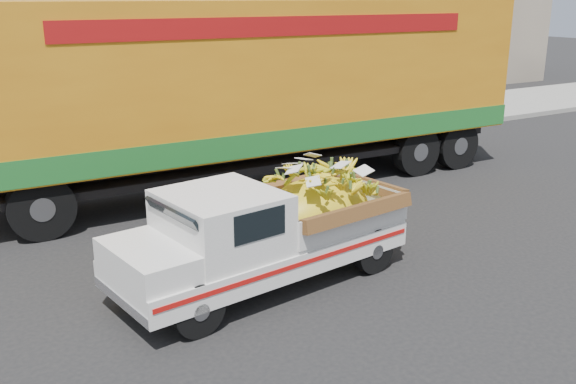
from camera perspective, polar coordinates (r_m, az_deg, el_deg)
ground at (r=9.12m, az=6.96°, el=-8.31°), size 100.00×100.00×0.00m
curb at (r=15.42m, az=-10.49°, el=2.49°), size 60.00×0.25×0.15m
sidewalk at (r=17.35m, az=-12.96°, el=3.95°), size 60.00×4.00×0.14m
building_right at (r=29.96m, az=9.11°, el=15.21°), size 14.00×6.00×6.00m
pickup_truck at (r=8.99m, az=-0.62°, el=-3.07°), size 4.37×2.09×1.47m
semi_trailer at (r=13.25m, az=-2.79°, el=9.41°), size 12.02×2.75×3.80m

